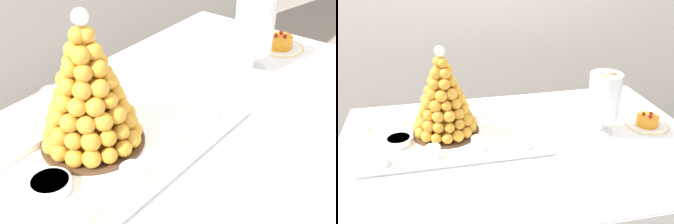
% 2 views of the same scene
% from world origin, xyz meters
% --- Properties ---
extents(buffet_table, '(1.38, 0.92, 0.79)m').
position_xyz_m(buffet_table, '(0.00, 0.00, 0.70)').
color(buffet_table, brown).
rests_on(buffet_table, ground_plane).
extents(serving_tray, '(0.68, 0.34, 0.02)m').
position_xyz_m(serving_tray, '(-0.25, 0.06, 0.79)').
color(serving_tray, white).
rests_on(serving_tray, buffet_table).
extents(croquembouche, '(0.26, 0.26, 0.35)m').
position_xyz_m(croquembouche, '(-0.28, 0.13, 0.93)').
color(croquembouche, '#4C331E').
rests_on(croquembouche, serving_tray).
extents(dessert_cup_left, '(0.06, 0.06, 0.05)m').
position_xyz_m(dessert_cup_left, '(-0.51, -0.05, 0.82)').
color(dessert_cup_left, silver).
rests_on(dessert_cup_left, serving_tray).
extents(dessert_cup_mid_left, '(0.05, 0.05, 0.05)m').
position_xyz_m(dessert_cup_mid_left, '(-0.33, -0.05, 0.82)').
color(dessert_cup_mid_left, silver).
rests_on(dessert_cup_mid_left, serving_tray).
extents(dessert_cup_centre, '(0.05, 0.05, 0.06)m').
position_xyz_m(dessert_cup_centre, '(-0.17, -0.04, 0.82)').
color(dessert_cup_centre, silver).
rests_on(dessert_cup_centre, serving_tray).
extents(dessert_cup_mid_right, '(0.06, 0.06, 0.05)m').
position_xyz_m(dessert_cup_mid_right, '(0.00, -0.03, 0.82)').
color(dessert_cup_mid_right, silver).
rests_on(dessert_cup_mid_right, serving_tray).
extents(creme_brulee_ramekin, '(0.09, 0.09, 0.03)m').
position_xyz_m(creme_brulee_ramekin, '(-0.45, 0.08, 0.81)').
color(creme_brulee_ramekin, white).
rests_on(creme_brulee_ramekin, serving_tray).
extents(macaron_goblet, '(0.12, 0.12, 0.26)m').
position_xyz_m(macaron_goblet, '(0.33, 0.03, 0.94)').
color(macaron_goblet, white).
rests_on(macaron_goblet, buffet_table).
extents(fruit_tart_plate, '(0.18, 0.18, 0.06)m').
position_xyz_m(fruit_tart_plate, '(0.54, 0.02, 0.80)').
color(fruit_tart_plate, white).
rests_on(fruit_tart_plate, buffet_table).
extents(wine_glass, '(0.07, 0.07, 0.14)m').
position_xyz_m(wine_glass, '(-0.30, 0.25, 0.89)').
color(wine_glass, silver).
rests_on(wine_glass, buffet_table).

